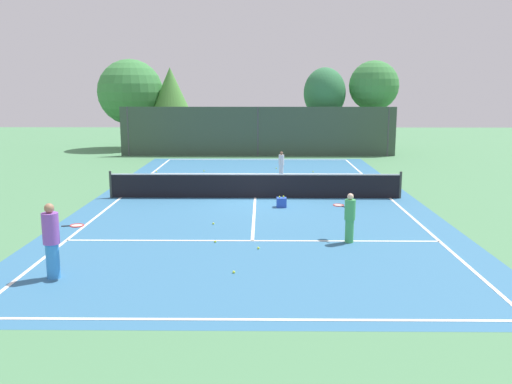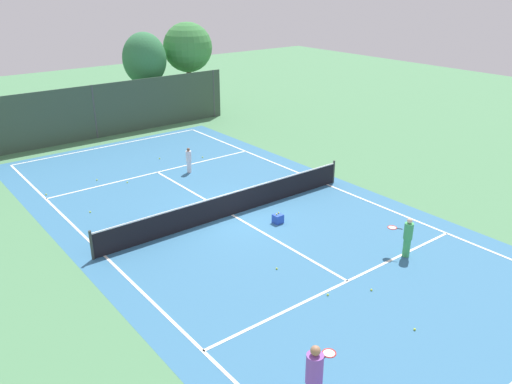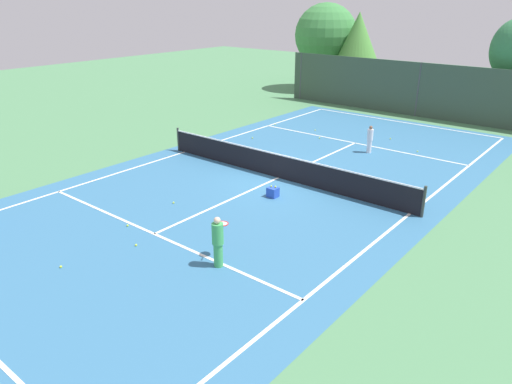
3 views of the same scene
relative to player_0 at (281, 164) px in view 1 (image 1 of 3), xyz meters
name	(u,v)px [view 1 (image 1 of 3)]	position (x,y,z in m)	size (l,w,h in m)	color
ground_plane	(255,198)	(-1.25, -5.40, -0.66)	(80.00, 80.00, 0.00)	#4C8456
court_surface	(255,198)	(-1.25, -5.40, -0.65)	(13.00, 25.00, 0.01)	teal
tennis_net	(255,186)	(-1.25, -5.40, -0.15)	(11.90, 0.10, 1.10)	#333833
perimeter_fence	(258,132)	(-1.25, 8.60, 0.94)	(18.00, 0.12, 3.20)	#384C3D
tree_0	(130,92)	(-10.50, 12.92, 3.42)	(4.69, 4.69, 6.44)	brown
tree_1	(325,93)	(3.28, 10.66, 3.38)	(2.85, 2.88, 5.77)	brown
tree_2	(170,91)	(-7.53, 12.48, 3.51)	(2.96, 2.96, 5.84)	brown
tree_3	(374,86)	(6.61, 10.69, 3.86)	(3.37, 3.37, 6.23)	brown
player_0	(281,164)	(0.00, 0.00, 0.00)	(0.27, 0.27, 1.28)	silver
player_1	(349,217)	(1.57, -11.90, 0.10)	(0.65, 0.87, 1.46)	#3FA559
player_2	(52,240)	(-5.90, -15.04, 0.28)	(0.97, 0.52, 1.81)	#388CD8
ball_crate	(281,202)	(-0.23, -7.12, -0.47)	(0.37, 0.34, 0.43)	blue
tennis_ball_0	(276,168)	(-0.18, 2.76, -0.62)	(0.07, 0.07, 0.07)	#CCE533
tennis_ball_1	(157,172)	(-6.58, 1.45, -0.62)	(0.07, 0.07, 0.07)	#CCE533
tennis_ball_2	(258,248)	(-1.07, -12.63, -0.62)	(0.07, 0.07, 0.07)	#CCE533
tennis_ball_3	(234,272)	(-1.65, -14.67, -0.62)	(0.07, 0.07, 0.07)	#CCE533
tennis_ball_4	(221,174)	(-3.07, 0.59, -0.62)	(0.07, 0.07, 0.07)	#CCE533
tennis_ball_5	(215,241)	(-2.33, -11.98, -0.62)	(0.07, 0.07, 0.07)	#CCE533
tennis_ball_6	(204,171)	(-4.09, 1.77, -0.62)	(0.07, 0.07, 0.07)	#CCE533
tennis_ball_7	(162,181)	(-5.76, -1.60, -0.62)	(0.07, 0.07, 0.07)	#CCE533
tennis_ball_8	(213,223)	(-2.57, -9.83, -0.62)	(0.07, 0.07, 0.07)	#CCE533
tennis_ball_9	(313,172)	(1.75, 1.52, -0.62)	(0.07, 0.07, 0.07)	#CCE533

